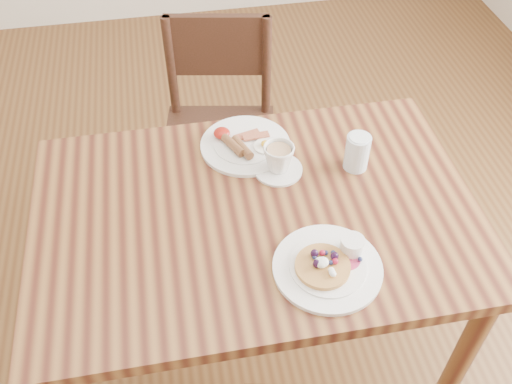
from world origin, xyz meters
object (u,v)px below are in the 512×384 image
(pancake_plate, at_px, (329,265))
(teacup_saucer, at_px, (278,160))
(dining_table, at_px, (256,234))
(breakfast_plate, at_px, (244,144))
(water_glass, at_px, (357,152))
(chair_far, at_px, (220,126))

(pancake_plate, bearing_deg, teacup_saucer, 97.99)
(dining_table, height_order, breakfast_plate, breakfast_plate)
(water_glass, bearing_deg, breakfast_plate, 154.90)
(pancake_plate, bearing_deg, breakfast_plate, 105.17)
(breakfast_plate, height_order, water_glass, water_glass)
(chair_far, height_order, breakfast_plate, chair_far)
(pancake_plate, height_order, breakfast_plate, pancake_plate)
(breakfast_plate, relative_size, teacup_saucer, 1.93)
(water_glass, bearing_deg, teacup_saucer, 174.09)
(dining_table, height_order, teacup_saucer, teacup_saucer)
(pancake_plate, distance_m, breakfast_plate, 0.50)
(dining_table, relative_size, pancake_plate, 4.44)
(breakfast_plate, xyz_separation_m, water_glass, (0.30, -0.14, 0.04))
(chair_far, height_order, water_glass, chair_far)
(breakfast_plate, distance_m, water_glass, 0.34)
(chair_far, relative_size, water_glass, 8.07)
(dining_table, height_order, pancake_plate, pancake_plate)
(dining_table, distance_m, breakfast_plate, 0.28)
(dining_table, relative_size, chair_far, 1.36)
(pancake_plate, relative_size, water_glass, 2.48)
(dining_table, distance_m, water_glass, 0.37)
(chair_far, xyz_separation_m, teacup_saucer, (0.11, -0.55, 0.30))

